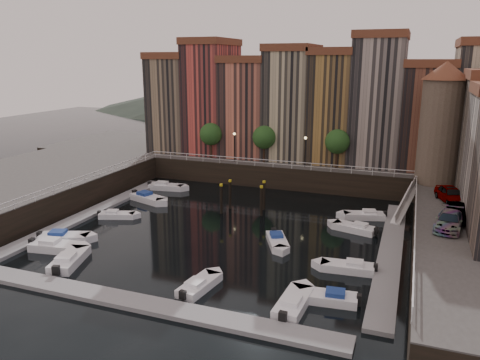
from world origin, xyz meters
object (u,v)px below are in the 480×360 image
at_px(mooring_pilings, 244,198).
at_px(car_c, 449,222).
at_px(boat_left_0, 56,246).
at_px(gangway, 406,200).
at_px(corner_tower, 441,122).
at_px(boat_left_2, 116,215).
at_px(car_a, 451,195).
at_px(car_b, 457,213).
at_px(boat_left_1, 63,237).

xyz_separation_m(mooring_pilings, car_c, (20.93, -7.03, 2.09)).
height_order(mooring_pilings, boat_left_0, mooring_pilings).
bearing_deg(gangway, corner_tower, 57.20).
distance_m(gangway, boat_left_2, 32.03).
bearing_deg(gangway, boat_left_2, -158.97).
distance_m(car_a, car_c, 8.43).
distance_m(mooring_pilings, car_c, 22.18).
distance_m(gangway, car_b, 10.13).
relative_size(gangway, car_c, 1.64).
bearing_deg(boat_left_2, boat_left_1, -114.22).
height_order(boat_left_0, car_b, car_b).
bearing_deg(boat_left_1, car_b, -3.89).
xyz_separation_m(gangway, boat_left_0, (-29.63, -21.18, -1.52)).
bearing_deg(car_b, corner_tower, 96.57).
bearing_deg(boat_left_0, mooring_pilings, 44.67).
height_order(gangway, car_b, car_b).
xyz_separation_m(mooring_pilings, boat_left_0, (-12.27, -16.64, -1.25)).
relative_size(gangway, mooring_pilings, 1.72).
height_order(mooring_pilings, boat_left_2, mooring_pilings).
xyz_separation_m(mooring_pilings, boat_left_2, (-12.50, -6.94, -1.33)).
xyz_separation_m(boat_left_1, car_c, (34.14, 7.49, 3.35)).
xyz_separation_m(gangway, boat_left_2, (-29.86, -11.48, -1.60)).
distance_m(corner_tower, boat_left_1, 42.10).
bearing_deg(mooring_pilings, corner_tower, 24.06).
height_order(boat_left_1, car_a, car_a).
bearing_deg(boat_left_2, gangway, 2.18).
height_order(corner_tower, mooring_pilings, corner_tower).
xyz_separation_m(mooring_pilings, boat_left_1, (-13.21, -14.52, -1.27)).
height_order(corner_tower, boat_left_2, corner_tower).
relative_size(boat_left_0, car_b, 1.18).
distance_m(corner_tower, boat_left_0, 42.59).
relative_size(gangway, boat_left_2, 2.00).
height_order(boat_left_2, car_c, car_c).
relative_size(car_a, car_b, 1.06).
bearing_deg(car_c, boat_left_2, -171.02).
relative_size(car_b, car_c, 0.88).
distance_m(corner_tower, car_a, 10.05).
bearing_deg(corner_tower, gangway, -122.80).
relative_size(mooring_pilings, car_c, 0.95).
relative_size(corner_tower, car_c, 2.72).
distance_m(mooring_pilings, car_b, 22.25).
bearing_deg(car_c, corner_tower, 101.52).
relative_size(boat_left_2, car_c, 0.82).
height_order(boat_left_1, boat_left_2, boat_left_1).
bearing_deg(corner_tower, car_a, -80.87).
relative_size(boat_left_0, boat_left_2, 1.27).
bearing_deg(boat_left_0, corner_tower, 29.36).
bearing_deg(car_c, gangway, 116.28).
bearing_deg(boat_left_1, boat_left_2, 64.63).
bearing_deg(boat_left_0, car_a, 19.16).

